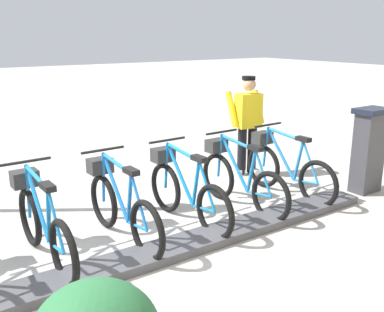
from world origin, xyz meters
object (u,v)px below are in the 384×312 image
object	(u,v)px
bike_docked_1	(239,178)
bike_docked_4	(42,223)
bike_docked_3	(120,205)
bike_docked_2	(185,190)
bike_docked_0	(285,167)
payment_kiosk	(368,149)
worker_near_rack	(248,122)

from	to	relation	value
bike_docked_1	bike_docked_4	world-z (taller)	same
bike_docked_1	bike_docked_3	xyz separation A→B (m)	(0.00, 1.77, 0.00)
bike_docked_2	bike_docked_4	xyz separation A→B (m)	(0.00, 1.77, 0.00)
bike_docked_0	bike_docked_1	bearing A→B (deg)	90.00
payment_kiosk	bike_docked_3	bearing A→B (deg)	81.42
bike_docked_1	bike_docked_3	distance (m)	1.77
bike_docked_3	bike_docked_4	distance (m)	0.89
payment_kiosk	bike_docked_1	distance (m)	2.11
bike_docked_0	worker_near_rack	bearing A→B (deg)	-10.41
bike_docked_1	bike_docked_3	world-z (taller)	same
payment_kiosk	bike_docked_2	xyz separation A→B (m)	(0.57, 2.90, -0.24)
bike_docked_1	worker_near_rack	xyz separation A→B (m)	(1.10, -1.09, 0.48)
bike_docked_3	bike_docked_4	size ratio (longest dim) A/B	1.00
bike_docked_0	worker_near_rack	world-z (taller)	worker_near_rack
bike_docked_0	bike_docked_4	xyz separation A→B (m)	(0.00, 3.54, 0.00)
bike_docked_1	bike_docked_3	size ratio (longest dim) A/B	1.00
bike_docked_1	worker_near_rack	bearing A→B (deg)	-44.65
bike_docked_4	worker_near_rack	bearing A→B (deg)	-73.61
bike_docked_2	bike_docked_4	distance (m)	1.77
bike_docked_4	worker_near_rack	distance (m)	3.93
bike_docked_2	bike_docked_3	xyz separation A→B (m)	(0.00, 0.89, 0.00)
worker_near_rack	bike_docked_2	bearing A→B (deg)	119.16
bike_docked_0	bike_docked_4	world-z (taller)	same
bike_docked_3	bike_docked_4	world-z (taller)	same
bike_docked_4	worker_near_rack	xyz separation A→B (m)	(1.10, -3.75, 0.48)
bike_docked_0	bike_docked_2	bearing A→B (deg)	90.00
bike_docked_0	bike_docked_3	distance (m)	2.66
bike_docked_3	payment_kiosk	bearing A→B (deg)	-98.58
bike_docked_3	worker_near_rack	world-z (taller)	worker_near_rack
bike_docked_1	bike_docked_4	bearing A→B (deg)	90.00
bike_docked_4	payment_kiosk	bearing A→B (deg)	-96.97
payment_kiosk	worker_near_rack	distance (m)	1.93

